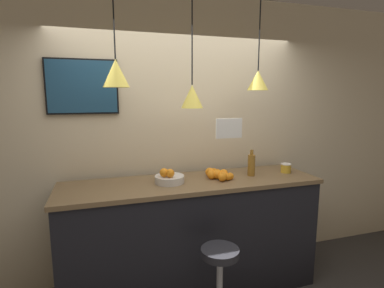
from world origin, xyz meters
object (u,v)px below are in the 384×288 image
at_px(juice_bottle, 251,165).
at_px(mounted_tv, 82,87).
at_px(fruit_bowl, 169,178).
at_px(bar_stool, 220,279).
at_px(spread_jar, 286,168).

xyz_separation_m(juice_bottle, mounted_tv, (-1.56, 0.39, 0.76)).
xyz_separation_m(fruit_bowl, juice_bottle, (0.84, 0.01, 0.06)).
xyz_separation_m(bar_stool, spread_jar, (0.97, 0.59, 0.70)).
distance_m(fruit_bowl, mounted_tv, 1.16).
xyz_separation_m(bar_stool, fruit_bowl, (-0.27, 0.58, 0.70)).
bearing_deg(spread_jar, mounted_tv, 168.79).
bearing_deg(juice_bottle, bar_stool, -134.15).
bearing_deg(mounted_tv, juice_bottle, -14.00).
bearing_deg(fruit_bowl, bar_stool, -65.03).
relative_size(juice_bottle, spread_jar, 2.48).
bearing_deg(fruit_bowl, juice_bottle, 0.55).
bearing_deg(mounted_tv, bar_stool, -44.78).
relative_size(spread_jar, mounted_tv, 0.17).
distance_m(bar_stool, spread_jar, 1.33).
xyz_separation_m(spread_jar, mounted_tv, (-1.96, 0.39, 0.82)).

